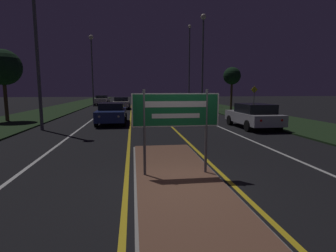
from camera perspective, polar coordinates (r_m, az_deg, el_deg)
The scene contains 24 objects.
ground_plane at distance 6.40m, azimuth 2.65°, elevation -12.97°, with size 160.00×160.00×0.00m, color black.
median_island at distance 7.01m, azimuth 1.66°, elevation -10.72°, with size 2.18×7.18×0.10m.
verge_left at distance 27.31m, azimuth -25.59°, elevation 2.44°, with size 5.00×100.00×0.08m.
verge_right at distance 28.05m, azimuth 14.57°, elevation 3.09°, with size 5.00×100.00×0.08m.
centre_line_yellow_left at distance 30.97m, azimuth -8.00°, elevation 3.63°, with size 0.12×70.00×0.01m.
centre_line_yellow_right at distance 31.06m, azimuth -3.27°, elevation 3.71°, with size 0.12×70.00×0.01m.
lane_line_white_left at distance 31.12m, azimuth -13.40°, elevation 3.52°, with size 0.12×70.00×0.01m.
lane_line_white_right at distance 31.41m, azimuth 2.06°, elevation 3.76°, with size 0.12×70.00×0.01m.
edge_line_white_left at distance 31.57m, azimuth -18.83°, elevation 3.37°, with size 0.10×70.00×0.01m.
edge_line_white_right at distance 32.05m, azimuth 7.37°, elevation 3.79°, with size 0.10×70.00×0.01m.
highway_sign at distance 6.67m, azimuth 1.72°, elevation 2.64°, with size 2.24×0.07×2.19m.
streetlight_left_near at distance 16.82m, azimuth -27.04°, elevation 20.62°, with size 0.48×0.48×10.17m.
streetlight_left_far at distance 37.50m, azimuth -16.25°, elevation 14.01°, with size 0.60×0.60×9.45m.
streetlight_right_near at distance 28.17m, azimuth 7.61°, elevation 16.45°, with size 0.56×0.56×9.85m.
streetlight_right_far at distance 36.99m, azimuth 4.67°, elevation 14.25°, with size 0.44×0.44×10.92m.
car_receding_0 at distance 16.43m, azimuth 18.07°, elevation 2.22°, with size 2.02×4.41×1.45m.
car_receding_1 at distance 25.93m, azimuth 0.95°, elevation 4.57°, with size 2.00×4.22×1.41m.
car_receding_2 at distance 37.01m, azimuth 3.11°, elevation 5.64°, with size 1.89×4.56×1.55m.
car_approaching_0 at distance 18.03m, azimuth -12.13°, elevation 2.84°, with size 1.93×4.54×1.40m.
car_approaching_1 at distance 31.89m, azimuth -10.11°, elevation 5.04°, with size 1.96×4.22×1.39m.
car_approaching_2 at distance 40.24m, azimuth -14.18°, elevation 5.55°, with size 1.93×4.36×1.44m.
warning_sign at distance 23.69m, azimuth 18.21°, elevation 5.83°, with size 0.60×0.06×2.49m.
roadside_palm_left at distance 21.68m, azimuth -32.27°, elevation 10.71°, with size 2.45×2.45×4.96m.
roadside_palm_right at distance 29.66m, azimuth 13.76°, elevation 10.45°, with size 1.87×1.87×4.62m.
Camera 1 is at (-1.08, -5.88, 2.28)m, focal length 28.00 mm.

